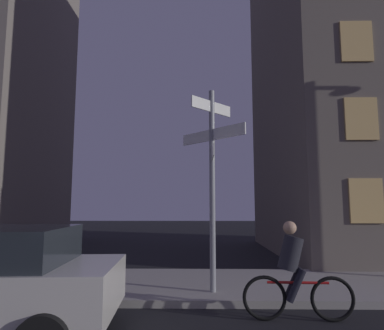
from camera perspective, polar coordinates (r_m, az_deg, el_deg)
The scene contains 4 objects.
sidewalk_kerb at distance 8.13m, azimuth 1.50°, elevation -19.68°, with size 40.00×3.10×0.14m, color #9E9991.
signpost at distance 7.08m, azimuth 3.44°, elevation -0.67°, with size 1.28×1.35×4.20m.
cyclist at distance 6.07m, azimuth 16.99°, elevation -17.29°, with size 1.82×0.34×1.61m.
building_right_block at distance 16.78m, azimuth 28.99°, elevation 16.43°, with size 9.12×8.85×16.54m.
Camera 1 is at (-0.05, -1.16, 1.88)m, focal length 31.39 mm.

